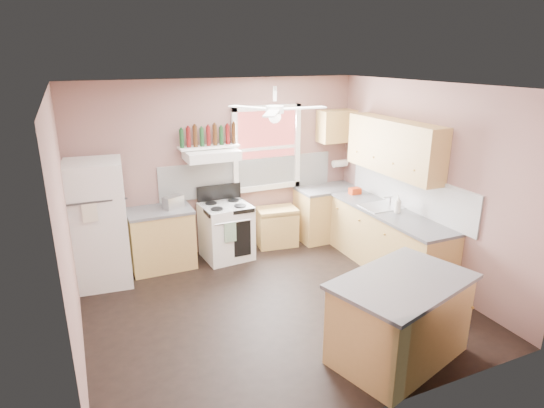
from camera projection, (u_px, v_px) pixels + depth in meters
name	position (u px, v px, depth m)	size (l,w,h in m)	color
floor	(274.00, 305.00, 5.76)	(4.50, 4.50, 0.00)	black
ceiling	(275.00, 86.00, 4.92)	(4.50, 4.50, 0.00)	white
wall_back	(221.00, 167.00, 7.09)	(4.50, 0.05, 2.70)	#825D56
wall_right	(426.00, 183.00, 6.22)	(0.05, 4.00, 2.70)	#825D56
wall_left	(64.00, 234.00, 4.46)	(0.05, 4.00, 2.70)	#825D56
backsplash_back	(249.00, 176.00, 7.29)	(2.90, 0.03, 0.55)	white
backsplash_right	(408.00, 190.00, 6.52)	(0.03, 2.60, 0.55)	white
window_view	(266.00, 148.00, 7.27)	(1.00, 0.02, 1.20)	maroon
window_frame	(267.00, 148.00, 7.25)	(1.16, 0.07, 1.36)	white
refrigerator	(99.00, 224.00, 6.10)	(0.73, 0.71, 1.72)	white
base_cabinet_left	(162.00, 240.00, 6.69)	(0.90, 0.60, 0.86)	tan
counter_left	(159.00, 211.00, 6.55)	(0.92, 0.62, 0.04)	#515154
toaster	(173.00, 202.00, 6.58)	(0.28, 0.16, 0.18)	silver
stove	(226.00, 231.00, 7.00)	(0.70, 0.64, 0.86)	white
range_hood	(212.00, 155.00, 6.68)	(0.78, 0.50, 0.14)	white
bottle_shelf	(209.00, 147.00, 6.76)	(0.90, 0.26, 0.03)	white
cart	(277.00, 227.00, 7.50)	(0.64, 0.43, 0.64)	tan
base_cabinet_corner	(327.00, 214.00, 7.78)	(1.00, 0.60, 0.86)	tan
base_cabinet_right	(387.00, 241.00, 6.64)	(0.60, 2.20, 0.86)	tan
counter_corner	(328.00, 189.00, 7.64)	(1.02, 0.62, 0.04)	#515154
counter_right	(389.00, 212.00, 6.49)	(0.62, 2.22, 0.04)	#515154
sink	(381.00, 207.00, 6.66)	(0.55, 0.45, 0.03)	silver
faucet	(390.00, 201.00, 6.70)	(0.03, 0.03, 0.14)	silver
upper_cabinet_right	(394.00, 147.00, 6.44)	(0.33, 1.80, 0.76)	tan
upper_cabinet_corner	(336.00, 126.00, 7.51)	(0.60, 0.33, 0.52)	tan
paper_towel	(340.00, 163.00, 7.78)	(0.12, 0.12, 0.26)	white
island	(399.00, 321.00, 4.65)	(1.35, 0.85, 0.86)	tan
island_top	(403.00, 281.00, 4.51)	(1.43, 0.93, 0.04)	#515154
ceiling_fan_hub	(275.00, 109.00, 4.99)	(0.20, 0.20, 0.08)	white
soap_bottle	(398.00, 204.00, 6.36)	(0.10, 0.10, 0.26)	silver
red_caddy	(355.00, 191.00, 7.26)	(0.18, 0.12, 0.10)	#C03510
wine_bottles	(209.00, 136.00, 6.71)	(0.86, 0.06, 0.31)	#143819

